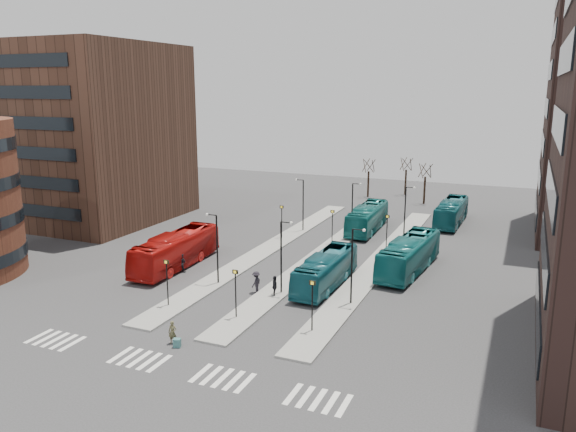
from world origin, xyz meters
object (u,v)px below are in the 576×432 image
at_px(red_bus, 176,250).
at_px(teal_bus_a, 326,270).
at_px(traveller, 173,332).
at_px(teal_bus_b, 367,218).
at_px(teal_bus_c, 409,255).
at_px(teal_bus_d, 451,212).
at_px(suitcase, 177,343).
at_px(commuter_a, 182,263).
at_px(commuter_b, 275,286).
at_px(commuter_c, 256,282).

height_order(red_bus, teal_bus_a, red_bus).
height_order(teal_bus_a, traveller, teal_bus_a).
height_order(teal_bus_b, teal_bus_c, teal_bus_c).
bearing_deg(teal_bus_c, red_bus, -154.66).
height_order(teal_bus_d, traveller, teal_bus_d).
bearing_deg(suitcase, teal_bus_c, 43.77).
xyz_separation_m(red_bus, teal_bus_c, (20.63, 7.33, -0.03)).
distance_m(traveller, commuter_a, 15.06).
xyz_separation_m(teal_bus_b, commuter_a, (-11.76, -21.60, -0.69)).
distance_m(red_bus, commuter_a, 1.86).
distance_m(red_bus, teal_bus_b, 24.32).
distance_m(teal_bus_b, commuter_a, 24.60).
xyz_separation_m(traveller, commuter_b, (2.74, 10.45, 0.11)).
relative_size(suitcase, commuter_b, 0.33).
bearing_deg(teal_bus_a, teal_bus_d, 76.66).
height_order(commuter_b, commuter_c, commuter_c).
height_order(teal_bus_c, commuter_a, teal_bus_c).
distance_m(teal_bus_b, commuter_b, 24.05).
xyz_separation_m(teal_bus_b, traveller, (-3.92, -34.45, -0.78)).
relative_size(red_bus, teal_bus_a, 1.14).
bearing_deg(red_bus, commuter_a, -41.66).
xyz_separation_m(red_bus, traveller, (9.13, -13.94, -0.87)).
distance_m(teal_bus_c, commuter_a, 21.10).
bearing_deg(red_bus, teal_bus_d, 50.29).
bearing_deg(commuter_c, traveller, -1.03).
distance_m(commuter_a, commuter_b, 10.86).
xyz_separation_m(teal_bus_c, commuter_b, (-8.75, -10.82, -0.73)).
bearing_deg(red_bus, commuter_c, -19.27).
bearing_deg(traveller, teal_bus_b, 71.47).
bearing_deg(traveller, teal_bus_c, 49.57).
height_order(suitcase, teal_bus_d, teal_bus_d).
height_order(teal_bus_a, commuter_c, teal_bus_a).
xyz_separation_m(suitcase, teal_bus_c, (10.92, 21.63, 1.33)).
height_order(teal_bus_c, traveller, teal_bus_c).
height_order(teal_bus_a, commuter_a, teal_bus_a).
bearing_deg(suitcase, teal_bus_b, 65.08).
xyz_separation_m(suitcase, commuter_b, (2.17, 10.80, 0.60)).
distance_m(teal_bus_a, commuter_c, 6.12).
relative_size(suitcase, red_bus, 0.05).
bearing_deg(commuter_c, suitcase, 2.08).
relative_size(red_bus, teal_bus_c, 1.02).
relative_size(suitcase, teal_bus_b, 0.05).
relative_size(teal_bus_c, commuter_c, 6.38).
distance_m(suitcase, commuter_b, 11.03).
distance_m(teal_bus_b, traveller, 34.69).
height_order(teal_bus_b, teal_bus_d, teal_bus_b).
distance_m(teal_bus_d, commuter_c, 33.24).
relative_size(red_bus, commuter_b, 6.63).
height_order(suitcase, commuter_c, commuter_c).
bearing_deg(teal_bus_d, commuter_a, -123.40).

